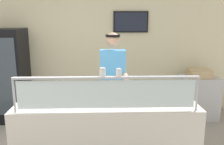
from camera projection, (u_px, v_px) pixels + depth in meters
The scene contains 12 objects.
ground_plane at pixel (106, 145), 3.86m from camera, with size 12.00×12.00×0.00m, color gray.
shop_rear_unit at pixel (105, 48), 5.07m from camera, with size 6.62×0.13×2.70m.
serving_counter at pixel (107, 136), 3.16m from camera, with size 2.22×0.78×0.95m, color silver.
sneeze_guard at pixel (107, 89), 2.67m from camera, with size 2.05×0.06×0.40m.
pizza_tray at pixel (119, 98), 3.12m from camera, with size 0.42×0.42×0.04m.
pizza_server at pixel (119, 97), 3.09m from camera, with size 0.07×0.28×0.01m, color #ADAFB7.
parmesan_shaker at pixel (102, 73), 2.63m from camera, with size 0.07×0.07×0.10m.
pepper_flake_shaker at pixel (119, 73), 2.64m from camera, with size 0.06×0.06×0.09m.
worker_figure at pixel (113, 82), 3.75m from camera, with size 0.41×0.50×1.76m.
drink_fridge at pixel (8, 75), 4.68m from camera, with size 0.70×0.68×1.77m.
prep_shelf at pixel (198, 97), 4.87m from camera, with size 0.70×0.55×0.84m, color #B7BABF.
pizza_box_stack at pixel (200, 73), 4.76m from camera, with size 0.44×0.43×0.13m.
Camera 1 is at (1.09, -2.50, 1.99)m, focal length 39.07 mm.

